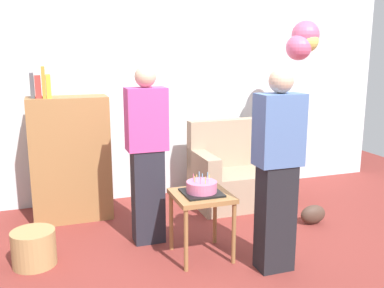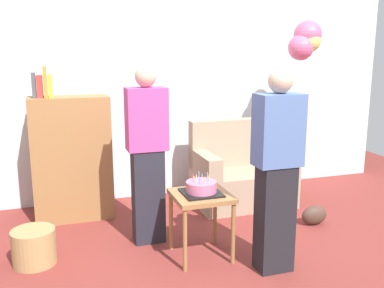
# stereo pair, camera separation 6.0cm
# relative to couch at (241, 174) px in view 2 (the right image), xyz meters

# --- Properties ---
(ground_plane) EXTENTS (8.00, 8.00, 0.00)m
(ground_plane) POSITION_rel_couch_xyz_m (-0.76, -1.41, -0.34)
(ground_plane) COLOR maroon
(wall_back) EXTENTS (6.00, 0.10, 2.70)m
(wall_back) POSITION_rel_couch_xyz_m (-0.76, 0.64, 1.01)
(wall_back) COLOR silver
(wall_back) RESTS_ON ground_plane
(couch) EXTENTS (1.10, 0.70, 0.96)m
(couch) POSITION_rel_couch_xyz_m (0.00, 0.00, 0.00)
(couch) COLOR gray
(couch) RESTS_ON ground_plane
(bookshelf) EXTENTS (0.80, 0.36, 1.60)m
(bookshelf) POSITION_rel_couch_xyz_m (-1.89, 0.11, 0.33)
(bookshelf) COLOR olive
(bookshelf) RESTS_ON ground_plane
(side_table) EXTENTS (0.48, 0.48, 0.57)m
(side_table) POSITION_rel_couch_xyz_m (-0.90, -1.15, 0.15)
(side_table) COLOR olive
(side_table) RESTS_ON ground_plane
(birthday_cake) EXTENTS (0.32, 0.32, 0.17)m
(birthday_cake) POSITION_rel_couch_xyz_m (-0.90, -1.15, 0.28)
(birthday_cake) COLOR black
(birthday_cake) RESTS_ON side_table
(person_blowing_candles) EXTENTS (0.36, 0.22, 1.63)m
(person_blowing_candles) POSITION_rel_couch_xyz_m (-1.26, -0.70, 0.49)
(person_blowing_candles) COLOR #23232D
(person_blowing_candles) RESTS_ON ground_plane
(person_holding_cake) EXTENTS (0.36, 0.22, 1.63)m
(person_holding_cake) POSITION_rel_couch_xyz_m (-0.41, -1.55, 0.49)
(person_holding_cake) COLOR black
(person_holding_cake) RESTS_ON ground_plane
(wicker_basket) EXTENTS (0.36, 0.36, 0.30)m
(wicker_basket) POSITION_rel_couch_xyz_m (-2.27, -0.85, -0.19)
(wicker_basket) COLOR #A88451
(wicker_basket) RESTS_ON ground_plane
(handbag) EXTENTS (0.28, 0.14, 0.20)m
(handbag) POSITION_rel_couch_xyz_m (0.44, -0.86, -0.24)
(handbag) COLOR #473328
(handbag) RESTS_ON ground_plane
(balloon_bunch) EXTENTS (0.39, 0.32, 2.08)m
(balloon_bunch) POSITION_rel_couch_xyz_m (0.66, -0.18, 1.52)
(balloon_bunch) COLOR silver
(balloon_bunch) RESTS_ON ground_plane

